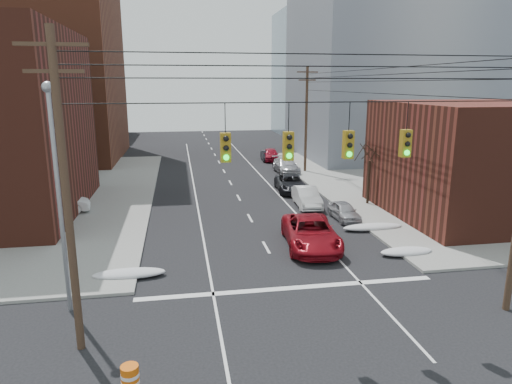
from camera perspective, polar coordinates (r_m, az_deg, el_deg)
name	(u,v)px	position (r m, az deg, el deg)	size (l,w,h in m)	color
ground	(336,374)	(16.21, 10.01, -21.50)	(160.00, 160.00, 0.00)	black
sidewalk_ne	(504,179)	(51.48, 28.63, 1.48)	(40.00, 40.00, 0.15)	gray
building_brick_tall	(8,33)	(63.69, -28.61, 17.02)	(24.00, 20.00, 30.00)	brown
building_brick_far	(54,103)	(89.07, -23.91, 10.17)	(22.00, 18.00, 12.00)	#532318
building_office	(389,57)	(62.57, 16.26, 15.86)	(22.00, 20.00, 25.00)	gray
building_glass	(335,74)	(87.35, 9.82, 14.34)	(20.00, 18.00, 22.00)	gray
building_storefront	(505,160)	(36.83, 28.71, 3.57)	(16.00, 12.00, 8.00)	#532318
utility_pole_left	(66,191)	(16.25, -22.67, 0.13)	(2.20, 0.28, 11.00)	#473323
utility_pole_far	(306,118)	(48.43, 6.30, 9.22)	(2.20, 0.28, 11.00)	#473323
traffic_signals	(319,144)	(16.30, 7.85, 6.02)	(17.00, 0.42, 2.02)	black
street_light	(57,181)	(19.39, -23.59, 1.31)	(0.44, 0.44, 9.32)	gray
bare_tree	(369,176)	(36.15, 13.91, 1.97)	(2.09, 2.20, 4.93)	black
snow_nw	(129,274)	(23.41, -15.58, -9.79)	(3.50, 1.08, 0.42)	silver
snow_ne	(406,252)	(26.67, 18.29, -7.08)	(3.00, 1.08, 0.42)	silver
snow_east_far	(373,227)	(30.48, 14.37, -4.25)	(4.00, 1.08, 0.42)	silver
red_pickup	(311,233)	(26.57, 6.86, -5.07)	(2.85, 6.18, 1.72)	maroon
parked_car_a	(344,211)	(32.28, 10.95, -2.35)	(1.45, 3.60, 1.23)	#B5B5BA
parked_car_b	(307,197)	(35.22, 6.36, -0.63)	(1.59, 4.56, 1.50)	silver
parked_car_c	(291,183)	(40.07, 4.34, 1.07)	(2.36, 5.13, 1.42)	black
parked_car_d	(286,166)	(48.48, 3.77, 3.30)	(2.16, 5.32, 1.54)	#AAAAAF
parked_car_e	(271,155)	(56.16, 1.88, 4.70)	(1.80, 4.48, 1.53)	maroon
parked_car_f	(267,156)	(56.27, 1.38, 4.56)	(1.29, 3.70, 1.22)	black
lot_car_a	(58,204)	(35.62, -23.47, -1.35)	(1.48, 4.25, 1.40)	silver
lot_car_b	(65,183)	(42.87, -22.80, 1.01)	(2.24, 4.85, 1.35)	#B2B2B7
lot_car_d	(16,195)	(39.58, -27.76, -0.36)	(1.72, 4.29, 1.46)	silver
construction_barrel	(130,380)	(15.37, -15.44, -21.71)	(0.65, 0.65, 0.98)	#DE5C0B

